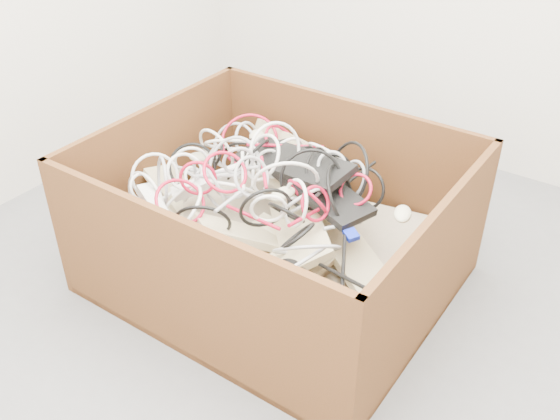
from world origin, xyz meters
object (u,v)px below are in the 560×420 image
Objects in this scene: power_strip_right at (157,209)px; vga_plug at (351,235)px; cardboard_box at (273,247)px; power_strip_left at (208,182)px.

vga_plug is at bearing 44.72° from power_strip_right.
cardboard_box is 26.51× the size of vga_plug.
power_strip_right reaches higher than vga_plug.
power_strip_left is at bearing -143.58° from vga_plug.
vga_plug is at bearing -5.18° from cardboard_box.
power_strip_left is at bearing -163.82° from cardboard_box.
cardboard_box reaches higher than power_strip_left.
power_strip_right is at bearing -154.08° from power_strip_left.
power_strip_left is 0.21m from power_strip_right.
power_strip_right is at bearing -126.12° from vga_plug.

